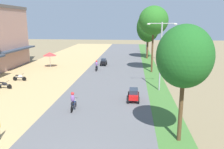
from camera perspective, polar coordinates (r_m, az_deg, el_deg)
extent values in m
cube|color=#2D3847|center=(41.30, -22.21, 5.82)|extent=(1.20, 10.22, 0.25)
cylinder|color=black|center=(28.64, -24.18, -2.75)|extent=(0.56, 0.06, 0.56)
cube|color=#333338|center=(28.91, -25.28, -2.35)|extent=(1.12, 0.12, 0.12)
ellipsoid|color=black|center=(28.83, -25.17, -2.08)|extent=(0.64, 0.28, 0.32)
cube|color=black|center=(28.99, -25.81, -1.83)|extent=(0.44, 0.20, 0.10)
cylinder|color=#A5A8AD|center=(28.60, -24.33, -2.22)|extent=(0.26, 0.05, 0.68)
cylinder|color=black|center=(28.55, -24.51, -1.50)|extent=(0.04, 0.54, 0.04)
cylinder|color=black|center=(31.76, -21.02, -1.00)|extent=(0.56, 0.06, 0.56)
cylinder|color=black|center=(32.33, -22.99, -0.94)|extent=(0.56, 0.06, 0.56)
cube|color=#333338|center=(32.00, -22.04, -0.66)|extent=(1.12, 0.12, 0.12)
ellipsoid|color=silver|center=(31.93, -21.93, -0.41)|extent=(0.64, 0.28, 0.32)
cube|color=black|center=(32.07, -22.52, -0.19)|extent=(0.44, 0.20, 0.10)
cylinder|color=#A5A8AD|center=(31.73, -21.15, -0.52)|extent=(0.26, 0.05, 0.68)
cylinder|color=black|center=(31.68, -21.30, 0.13)|extent=(0.04, 0.54, 0.04)
cylinder|color=#262628|center=(16.96, -26.18, -13.11)|extent=(0.06, 0.06, 0.80)
cylinder|color=#99999E|center=(39.85, -15.15, 3.24)|extent=(0.05, 0.05, 2.10)
cone|color=red|center=(39.67, -15.25, 4.95)|extent=(2.20, 2.20, 0.55)
cylinder|color=#4C351E|center=(15.14, 16.76, -7.97)|extent=(0.26, 0.26, 4.41)
ellipsoid|color=#1A541C|center=(14.34, 17.61, 4.30)|extent=(3.38, 3.38, 3.82)
cylinder|color=#4C351E|center=(34.99, 10.00, 5.86)|extent=(0.28, 0.28, 6.52)
ellipsoid|color=#24601E|center=(34.74, 10.29, 13.10)|extent=(4.28, 4.28, 4.20)
cylinder|color=#4C351E|center=(48.48, 8.79, 6.77)|extent=(0.42, 0.42, 4.73)
ellipsoid|color=#1D5017|center=(48.22, 8.95, 11.51)|extent=(4.64, 4.64, 5.96)
cylinder|color=gray|center=(25.48, 11.99, 4.24)|extent=(0.16, 0.16, 7.46)
cylinder|color=gray|center=(25.14, 10.76, 12.38)|extent=(1.40, 0.08, 0.08)
ellipsoid|color=silver|center=(25.08, 9.13, 12.28)|extent=(0.36, 0.20, 0.14)
cylinder|color=gray|center=(25.30, 13.99, 12.23)|extent=(1.40, 0.08, 0.08)
ellipsoid|color=silver|center=(25.41, 15.58, 11.99)|extent=(0.36, 0.20, 0.14)
cylinder|color=gray|center=(55.08, 8.59, 9.07)|extent=(0.16, 0.16, 7.71)
cylinder|color=gray|center=(54.93, 7.97, 12.94)|extent=(1.40, 0.08, 0.08)
ellipsoid|color=silver|center=(54.90, 7.22, 12.89)|extent=(0.36, 0.20, 0.14)
cylinder|color=gray|center=(55.00, 9.47, 12.89)|extent=(1.40, 0.08, 0.08)
ellipsoid|color=silver|center=(55.05, 10.21, 12.79)|extent=(0.36, 0.20, 0.14)
cylinder|color=brown|center=(46.87, 12.19, 8.66)|extent=(0.20, 0.20, 8.49)
cube|color=#473323|center=(46.75, 12.41, 13.24)|extent=(1.80, 0.10, 0.10)
cube|color=red|center=(22.30, 5.38, -5.07)|extent=(0.88, 2.25, 0.44)
cube|color=#232B38|center=(22.08, 5.40, -4.11)|extent=(0.81, 1.30, 0.40)
cylinder|color=black|center=(21.62, 6.67, -6.39)|extent=(0.11, 0.64, 0.64)
cylinder|color=black|center=(21.62, 4.03, -6.34)|extent=(0.11, 0.64, 0.64)
cylinder|color=black|center=(23.15, 6.60, -5.07)|extent=(0.11, 0.64, 0.64)
cylinder|color=black|center=(23.15, 4.14, -5.02)|extent=(0.11, 0.64, 0.64)
cube|color=black|center=(40.15, -2.10, 3.11)|extent=(0.84, 1.95, 0.50)
cube|color=#232B38|center=(40.02, -2.11, 3.73)|extent=(0.77, 1.10, 0.40)
cylinder|color=black|center=(40.94, -2.62, 2.90)|extent=(0.10, 0.60, 0.60)
cylinder|color=black|center=(40.82, -1.31, 2.88)|extent=(0.10, 0.60, 0.60)
cylinder|color=black|center=(39.58, -2.90, 2.54)|extent=(0.10, 0.60, 0.60)
cylinder|color=black|center=(39.45, -1.55, 2.52)|extent=(0.10, 0.60, 0.60)
cylinder|color=black|center=(20.87, -9.10, -7.31)|extent=(0.06, 0.56, 0.56)
cylinder|color=black|center=(19.76, -10.00, -8.54)|extent=(0.06, 0.56, 0.56)
cube|color=#333338|center=(20.25, -9.56, -7.43)|extent=(0.12, 1.12, 0.12)
ellipsoid|color=#1E4CA5|center=(20.27, -9.52, -6.98)|extent=(0.28, 0.64, 0.32)
cube|color=black|center=(19.91, -9.79, -7.01)|extent=(0.20, 0.44, 0.10)
cylinder|color=#A5A8AD|center=(20.73, -9.17, -6.67)|extent=(0.05, 0.26, 0.68)
cylinder|color=black|center=(20.55, -9.25, -5.75)|extent=(0.54, 0.04, 0.04)
ellipsoid|color=#724C8C|center=(19.85, -9.78, -5.84)|extent=(0.36, 0.28, 0.64)
sphere|color=red|center=(19.76, -9.79, -4.71)|extent=(0.28, 0.28, 0.28)
cylinder|color=#2D2D38|center=(20.19, -10.02, -7.45)|extent=(0.12, 0.12, 0.48)
cylinder|color=#2D2D38|center=(20.12, -9.25, -7.50)|extent=(0.12, 0.12, 0.48)
cylinder|color=black|center=(36.48, -3.64, 1.60)|extent=(0.06, 0.56, 0.56)
cylinder|color=black|center=(35.28, -3.96, 1.21)|extent=(0.06, 0.56, 0.56)
cube|color=#333338|center=(35.84, -3.80, 1.69)|extent=(0.12, 1.12, 0.12)
ellipsoid|color=black|center=(35.89, -3.78, 1.94)|extent=(0.28, 0.64, 0.32)
cube|color=black|center=(35.52, -3.88, 2.02)|extent=(0.20, 0.44, 0.10)
cylinder|color=#A5A8AD|center=(36.37, -3.66, 2.00)|extent=(0.05, 0.26, 0.68)
cylinder|color=black|center=(36.24, -3.69, 2.56)|extent=(0.54, 0.04, 0.04)
ellipsoid|color=#724C8C|center=(35.53, -3.87, 2.67)|extent=(0.36, 0.28, 0.64)
sphere|color=red|center=(35.50, -3.87, 3.32)|extent=(0.28, 0.28, 0.28)
cylinder|color=#2D2D38|center=(35.76, -4.05, 1.70)|extent=(0.12, 0.12, 0.48)
cylinder|color=#2D2D38|center=(35.72, -3.61, 1.69)|extent=(0.12, 0.12, 0.48)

